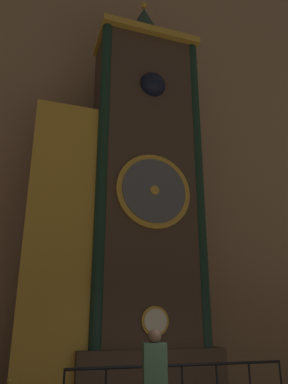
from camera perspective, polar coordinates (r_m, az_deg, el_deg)
The scene contains 3 objects.
cathedral_back_wall at distance 11.99m, azimuth -2.62°, elevation 10.18°, with size 24.00×0.32×15.30m.
clock_tower at distance 9.27m, azimuth -2.74°, elevation -1.76°, with size 4.44×1.80×11.11m.
visitor_near at distance 5.99m, azimuth 1.66°, elevation -26.53°, with size 0.38×0.28×1.67m.
Camera 1 is at (-2.90, -4.41, 1.77)m, focal length 35.00 mm.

